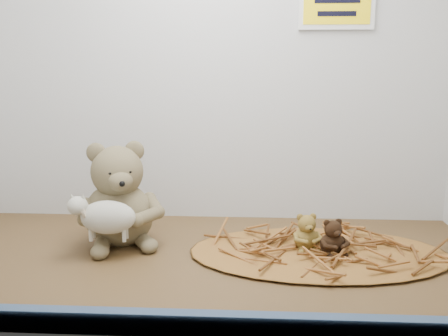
# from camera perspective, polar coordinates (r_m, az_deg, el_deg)

# --- Properties ---
(alcove_shell) EXTENTS (1.20, 0.60, 0.90)m
(alcove_shell) POSITION_cam_1_polar(r_m,az_deg,el_deg) (1.07, -2.17, 14.36)
(alcove_shell) COLOR #3C2714
(alcove_shell) RESTS_ON ground
(front_rail) EXTENTS (1.19, 0.02, 0.04)m
(front_rail) POSITION_cam_1_polar(r_m,az_deg,el_deg) (0.80, -4.57, -17.25)
(front_rail) COLOR #394D6D
(front_rail) RESTS_ON shelf_floor
(straw_bed) EXTENTS (0.56, 0.32, 0.01)m
(straw_bed) POSITION_cam_1_polar(r_m,az_deg,el_deg) (1.11, 10.74, -9.47)
(straw_bed) COLOR brown
(straw_bed) RESTS_ON shelf_floor
(main_teddy) EXTENTS (0.25, 0.26, 0.23)m
(main_teddy) POSITION_cam_1_polar(r_m,az_deg,el_deg) (1.15, -12.04, -2.88)
(main_teddy) COLOR olive
(main_teddy) RESTS_ON shelf_floor
(toy_lamb) EXTENTS (0.15, 0.09, 0.10)m
(toy_lamb) POSITION_cam_1_polar(r_m,az_deg,el_deg) (1.08, -13.14, -5.50)
(toy_lamb) COLOR beige
(toy_lamb) RESTS_ON main_teddy
(mini_teddy_tan) EXTENTS (0.08, 0.08, 0.08)m
(mini_teddy_tan) POSITION_cam_1_polar(r_m,az_deg,el_deg) (1.10, 9.39, -7.03)
(mini_teddy_tan) COLOR olive
(mini_teddy_tan) RESTS_ON straw_bed
(mini_teddy_brown) EXTENTS (0.08, 0.08, 0.08)m
(mini_teddy_brown) POSITION_cam_1_polar(r_m,az_deg,el_deg) (1.08, 12.30, -7.56)
(mini_teddy_brown) COLOR black
(mini_teddy_brown) RESTS_ON straw_bed
(wall_sign) EXTENTS (0.16, 0.01, 0.11)m
(wall_sign) POSITION_cam_1_polar(r_m,az_deg,el_deg) (1.29, 12.79, 18.14)
(wall_sign) COLOR yellow
(wall_sign) RESTS_ON back_wall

